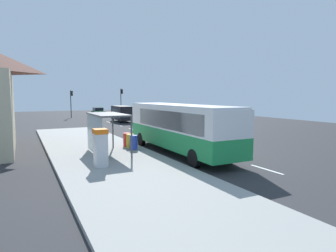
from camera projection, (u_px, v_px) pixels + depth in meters
ground_plane at (130, 130)px, 32.54m from camera, size 56.00×92.00×0.04m
sidewalk_platform at (100, 152)px, 19.00m from camera, size 6.20×30.00×0.18m
lane_stripe_seg_0 at (266, 169)px, 14.91m from camera, size 0.16×2.20×0.01m
lane_stripe_seg_1 at (210, 153)px, 19.35m from camera, size 0.16×2.20×0.01m
lane_stripe_seg_2 at (175, 142)px, 23.78m from camera, size 0.16×2.20×0.01m
lane_stripe_seg_3 at (150, 135)px, 28.21m from camera, size 0.16×2.20×0.01m
lane_stripe_seg_4 at (133, 129)px, 32.65m from camera, size 0.16×2.20×0.01m
lane_stripe_seg_5 at (119, 125)px, 37.08m from camera, size 0.16×2.20×0.01m
lane_stripe_seg_6 at (108, 122)px, 41.51m from camera, size 0.16×2.20×0.01m
lane_stripe_seg_7 at (100, 120)px, 45.95m from camera, size 0.16×2.20×0.01m
bus at (179, 126)px, 18.93m from camera, size 2.59×11.02×3.21m
white_van at (122, 113)px, 41.98m from camera, size 2.20×5.27×2.30m
sedan_near at (98, 111)px, 55.35m from camera, size 1.91×4.44×1.52m
ticket_machine at (101, 147)px, 14.70m from camera, size 0.66×0.76×1.94m
recycling_bin_blue at (134, 142)px, 19.52m from camera, size 0.52×0.52×0.95m
recycling_bin_yellow at (130, 141)px, 20.14m from camera, size 0.52×0.52×0.95m
recycling_bin_red at (127, 140)px, 20.76m from camera, size 0.52×0.52×0.95m
traffic_light_near_side at (121, 98)px, 52.54m from camera, size 0.49×0.28×5.03m
traffic_light_far_side at (71, 100)px, 49.40m from camera, size 0.49×0.28×4.67m
bus_shelter at (103, 123)px, 17.82m from camera, size 1.80×4.00×2.50m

